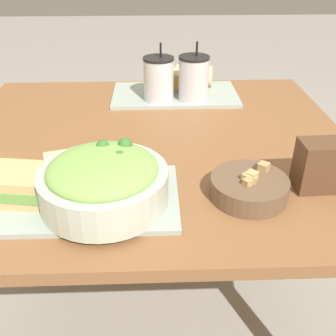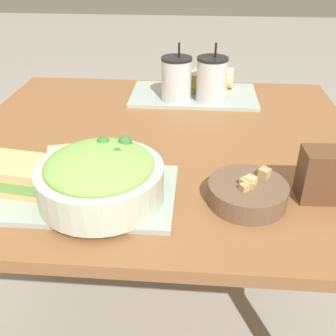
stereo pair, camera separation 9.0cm
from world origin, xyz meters
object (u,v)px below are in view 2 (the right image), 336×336
Objects in this scene: sandwich_far at (207,82)px; drink_cup_red at (211,81)px; chip_bag at (333,175)px; drink_cup_dark at (176,80)px; salad_bowl at (100,176)px; sandwich_near at (18,175)px; baguette_near at (88,158)px; baguette_far at (215,77)px; soup_bowl at (248,192)px.

drink_cup_red reaches higher than sandwich_far.
sandwich_far is at bearing 110.14° from chip_bag.
salad_bowl is at bearing -101.81° from drink_cup_dark.
drink_cup_dark is at bearing 68.92° from sandwich_near.
drink_cup_red reaches higher than baguette_near.
chip_bag is (0.24, -0.68, 0.01)m from baguette_far.
sandwich_far is (0.23, 0.70, -0.02)m from salad_bowl.
salad_bowl is 0.78m from baguette_far.
sandwich_far reaches higher than soup_bowl.
salad_bowl is 0.12m from baguette_near.
sandwich_far is (0.42, 0.67, -0.00)m from sandwich_near.
sandwich_far is at bearing 44.17° from drink_cup_dark.
baguette_near is at bearing -110.28° from drink_cup_dark.
baguette_far is (0.45, 0.71, 0.01)m from sandwich_near.
baguette_far is at bearing 82.71° from drink_cup_red.
drink_cup_dark is 0.65m from chip_bag.
drink_cup_red is at bearing -61.76° from sandwich_far.
sandwich_near is 0.69m from chip_bag.
soup_bowl is 0.58m from drink_cup_red.
baguette_near reaches higher than sandwich_near.
baguette_far is at bearing 70.61° from salad_bowl.
soup_bowl is at bearing -164.84° from baguette_far.
drink_cup_dark is (-0.14, -0.14, 0.03)m from baguette_far.
sandwich_near and sandwich_far have the same top height.
sandwich_far is 0.11m from drink_cup_red.
sandwich_near is at bearing 179.81° from soup_bowl.
soup_bowl is at bearing -71.56° from drink_cup_dark.
salad_bowl is 1.68× the size of sandwich_near.
chip_bag reaches higher than sandwich_near.
soup_bowl is 0.68m from sandwich_far.
drink_cup_red is (0.01, -0.10, 0.04)m from sandwich_far.
drink_cup_red is at bearing -47.74° from baguette_near.
baguette_near is at bearing -121.37° from drink_cup_red.
drink_cup_red is at bearing 67.87° from salad_bowl.
salad_bowl is 1.86× the size of baguette_far.
drink_cup_dark is at bearing -36.64° from baguette_near.
sandwich_far is 1.16× the size of chip_bag.
sandwich_near is 0.72m from drink_cup_red.
salad_bowl reaches higher than baguette_near.
drink_cup_dark is 1.34× the size of chip_bag.
drink_cup_red is at bearing 0.00° from drink_cup_dark.
sandwich_near reaches higher than soup_bowl.
salad_bowl reaches higher than baguette_far.
salad_bowl reaches higher than soup_bowl.
sandwich_near is 0.16m from baguette_near.
chip_bag is (0.55, -0.05, 0.01)m from baguette_near.
baguette_near is at bearing 172.47° from chip_bag.
drink_cup_red reaches higher than baguette_far.
salad_bowl reaches higher than sandwich_near.
salad_bowl is at bearing 0.63° from sandwich_near.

